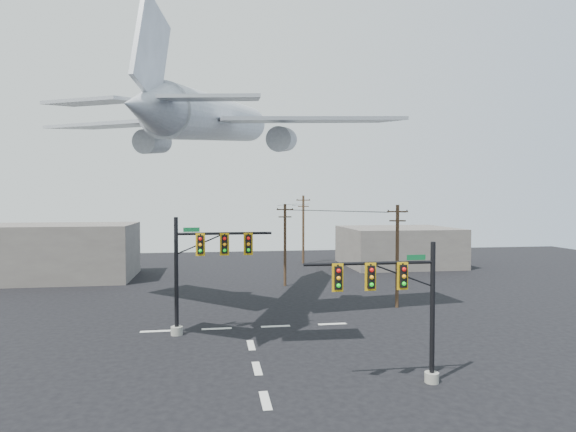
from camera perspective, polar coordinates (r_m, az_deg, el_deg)
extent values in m
plane|color=black|center=(22.35, -2.70, -21.01)|extent=(120.00, 120.00, 0.00)
cube|color=beige|center=(22.34, -2.70, -20.99)|extent=(0.40, 2.00, 0.01)
cube|color=beige|center=(26.05, -3.69, -17.57)|extent=(0.40, 2.00, 0.01)
cube|color=beige|center=(29.84, -4.41, -15.01)|extent=(0.40, 2.00, 0.01)
cube|color=beige|center=(33.82, -15.42, -13.02)|extent=(2.00, 0.40, 0.01)
cube|color=beige|center=(33.60, -8.45, -13.07)|extent=(2.00, 0.40, 0.01)
cube|color=beige|center=(33.87, -1.49, -12.93)|extent=(2.00, 0.40, 0.01)
cube|color=beige|center=(34.59, 5.26, -12.62)|extent=(2.00, 0.40, 0.01)
cylinder|color=gray|center=(25.11, 16.67, -17.86)|extent=(0.67, 0.67, 0.48)
cylinder|color=black|center=(24.23, 16.74, -10.89)|extent=(0.23, 0.23, 6.73)
cylinder|color=black|center=(22.65, 9.65, -5.55)|extent=(6.22, 0.15, 0.15)
cylinder|color=black|center=(23.27, 13.31, -6.81)|extent=(3.32, 0.08, 0.08)
cube|color=black|center=(23.14, 13.44, -6.93)|extent=(0.33, 0.29, 1.06)
cube|color=#DCA30C|center=(23.16, 13.42, -6.92)|extent=(0.53, 0.04, 1.30)
sphere|color=red|center=(22.94, 13.60, -6.16)|extent=(0.19, 0.19, 0.19)
sphere|color=orange|center=(22.99, 13.60, -6.99)|extent=(0.19, 0.19, 0.19)
sphere|color=#0CCE18|center=(23.04, 13.59, -7.82)|extent=(0.19, 0.19, 0.19)
cube|color=black|center=(22.60, 9.76, -7.12)|extent=(0.33, 0.29, 1.06)
cube|color=#DCA30C|center=(22.62, 9.75, -7.11)|extent=(0.53, 0.04, 1.30)
sphere|color=red|center=(22.40, 9.90, -6.33)|extent=(0.19, 0.19, 0.19)
sphere|color=orange|center=(22.45, 9.90, -7.18)|extent=(0.19, 0.19, 0.19)
sphere|color=#0CCE18|center=(22.50, 9.89, -8.03)|extent=(0.19, 0.19, 0.19)
cube|color=black|center=(22.16, 5.92, -7.28)|extent=(0.33, 0.29, 1.06)
cube|color=#DCA30C|center=(22.18, 5.91, -7.27)|extent=(0.53, 0.04, 1.30)
sphere|color=red|center=(21.95, 6.03, -6.48)|extent=(0.19, 0.19, 0.19)
sphere|color=orange|center=(22.00, 6.03, -7.35)|extent=(0.19, 0.19, 0.19)
sphere|color=#0CCE18|center=(22.06, 6.02, -8.21)|extent=(0.19, 0.19, 0.19)
cube|color=#0C582B|center=(23.37, 14.95, -4.76)|extent=(0.91, 0.04, 0.25)
cylinder|color=gray|center=(32.60, -13.05, -13.10)|extent=(0.76, 0.76, 0.54)
cylinder|color=black|center=(31.86, -13.10, -6.97)|extent=(0.26, 0.26, 7.60)
cylinder|color=black|center=(31.48, -7.55, -2.07)|extent=(6.15, 0.17, 0.17)
cylinder|color=black|center=(31.53, -10.34, -3.26)|extent=(3.34, 0.09, 0.09)
cube|color=black|center=(31.37, -10.34, -3.35)|extent=(0.37, 0.33, 1.19)
cube|color=#DCA30C|center=(31.40, -10.34, -3.35)|extent=(0.60, 0.04, 1.46)
sphere|color=red|center=(31.16, -10.36, -2.69)|extent=(0.22, 0.22, 0.22)
sphere|color=orange|center=(31.19, -10.35, -3.38)|extent=(0.22, 0.22, 0.22)
sphere|color=#0CCE18|center=(31.23, -10.35, -4.08)|extent=(0.22, 0.22, 0.22)
cube|color=black|center=(31.37, -7.53, -3.34)|extent=(0.37, 0.33, 1.19)
cube|color=#DCA30C|center=(31.39, -7.53, -3.33)|extent=(0.60, 0.04, 1.46)
sphere|color=red|center=(31.15, -7.53, -2.67)|extent=(0.22, 0.22, 0.22)
sphere|color=orange|center=(31.19, -7.53, -3.37)|extent=(0.22, 0.22, 0.22)
sphere|color=#0CCE18|center=(31.22, -7.52, -4.06)|extent=(0.22, 0.22, 0.22)
cube|color=black|center=(31.44, -4.73, -3.31)|extent=(0.37, 0.33, 1.19)
cube|color=#DCA30C|center=(31.47, -4.73, -3.31)|extent=(0.60, 0.04, 1.46)
sphere|color=red|center=(31.23, -4.71, -2.65)|extent=(0.22, 0.22, 0.22)
sphere|color=orange|center=(31.26, -4.70, -3.34)|extent=(0.22, 0.22, 0.22)
sphere|color=#0CCE18|center=(31.30, -4.70, -4.04)|extent=(0.22, 0.22, 0.22)
cube|color=#0C582B|center=(31.42, -11.37, -1.60)|extent=(1.03, 0.04, 0.28)
cylinder|color=#442F1D|center=(39.77, 12.82, -4.67)|extent=(0.28, 0.28, 8.29)
cube|color=#442F1D|center=(39.52, 12.86, 0.51)|extent=(1.64, 0.50, 0.11)
cube|color=#442F1D|center=(39.54, 12.85, -0.56)|extent=(1.28, 0.41, 0.11)
cylinder|color=black|center=(39.42, 11.80, 0.65)|extent=(0.09, 0.09, 0.11)
cylinder|color=black|center=(39.51, 12.86, 0.64)|extent=(0.09, 0.09, 0.11)
cylinder|color=black|center=(39.62, 13.91, 0.64)|extent=(0.09, 0.09, 0.11)
cylinder|color=#442F1D|center=(48.36, -0.36, -3.46)|extent=(0.28, 0.28, 8.26)
cube|color=#442F1D|center=(48.15, -0.36, 0.77)|extent=(1.67, 0.25, 0.11)
cube|color=#442F1D|center=(48.18, -0.36, -0.11)|extent=(1.30, 0.22, 0.11)
cylinder|color=black|center=(48.11, -1.24, 0.88)|extent=(0.09, 0.09, 0.11)
cylinder|color=black|center=(48.15, -0.36, 0.89)|extent=(0.09, 0.09, 0.11)
cylinder|color=black|center=(48.21, 0.52, 0.89)|extent=(0.09, 0.09, 0.11)
cylinder|color=#442F1D|center=(65.13, 1.82, -1.62)|extent=(0.32, 0.32, 9.24)
cube|color=#442F1D|center=(65.00, 1.82, 1.89)|extent=(1.80, 0.84, 0.13)
cube|color=#442F1D|center=(65.01, 1.82, 1.15)|extent=(1.41, 0.68, 0.13)
cylinder|color=black|center=(65.18, 1.10, 1.99)|extent=(0.11, 0.11, 0.13)
cylinder|color=black|center=(65.00, 1.82, 1.98)|extent=(0.11, 0.11, 0.13)
cylinder|color=black|center=(64.83, 2.55, 1.98)|extent=(0.11, 0.11, 0.13)
cylinder|color=black|center=(43.37, 4.65, 0.60)|extent=(7.53, 10.93, 0.03)
cylinder|color=black|center=(56.44, 0.10, 1.37)|extent=(4.87, 16.27, 0.03)
cylinder|color=black|center=(43.74, 6.53, 0.60)|extent=(7.52, 10.93, 0.03)
cylinder|color=black|center=(56.70, 1.68, 1.37)|extent=(5.06, 16.27, 0.03)
cylinder|color=silver|center=(37.96, -8.37, 11.30)|extent=(9.37, 20.77, 5.56)
cone|color=silver|center=(50.08, -4.12, 10.69)|extent=(4.58, 5.65, 3.75)
cone|color=silver|center=(26.24, -16.56, 12.30)|extent=(4.26, 5.52, 3.43)
cube|color=silver|center=(39.39, -19.32, 10.19)|extent=(12.84, 12.32, 0.77)
cube|color=silver|center=(35.10, 2.60, 11.32)|extent=(13.71, 6.25, 0.77)
cylinder|color=silver|center=(39.16, -15.74, 8.47)|extent=(2.79, 3.84, 2.19)
cylinder|color=silver|center=(36.20, -0.72, 9.09)|extent=(2.79, 3.84, 2.19)
cube|color=silver|center=(27.67, -15.89, 18.49)|extent=(1.66, 4.56, 5.86)
cube|color=silver|center=(28.28, -22.23, 12.44)|extent=(5.50, 4.63, 0.44)
cube|color=silver|center=(25.63, -9.26, 13.67)|extent=(5.18, 2.47, 0.44)
cube|color=#69635C|center=(58.52, -26.59, -3.84)|extent=(18.00, 10.00, 6.00)
cube|color=#69635C|center=(65.41, 12.91, -3.52)|extent=(14.00, 12.00, 5.00)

